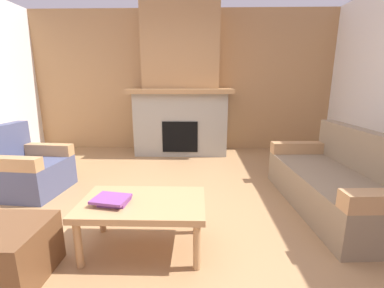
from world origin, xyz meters
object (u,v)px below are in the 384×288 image
(couch, at_px, (339,183))
(coffee_table, at_px, (143,207))
(armchair, at_px, (27,170))
(fireplace, at_px, (181,92))
(ottoman, at_px, (8,253))

(couch, distance_m, coffee_table, 2.13)
(couch, xyz_separation_m, armchair, (-3.67, 0.32, 0.01))
(couch, bearing_deg, fireplace, 128.97)
(fireplace, bearing_deg, ottoman, -105.96)
(coffee_table, height_order, ottoman, coffee_table)
(armchair, height_order, coffee_table, armchair)
(coffee_table, relative_size, ottoman, 1.92)
(armchair, relative_size, coffee_table, 0.85)
(fireplace, xyz_separation_m, couch, (1.87, -2.31, -0.88))
(couch, distance_m, ottoman, 3.08)
(ottoman, bearing_deg, fireplace, 74.04)
(fireplace, bearing_deg, armchair, -132.27)
(fireplace, xyz_separation_m, ottoman, (-0.99, -3.46, -0.96))
(couch, relative_size, armchair, 2.17)
(fireplace, distance_m, armchair, 2.82)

